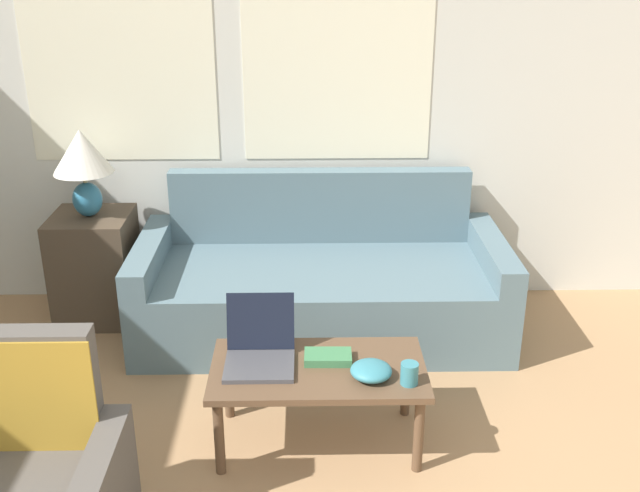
% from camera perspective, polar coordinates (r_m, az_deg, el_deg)
% --- Properties ---
extents(wall_back, '(6.03, 0.06, 2.60)m').
position_cam_1_polar(wall_back, '(4.51, -5.91, 11.72)').
color(wall_back, silver).
rests_on(wall_back, ground_plane).
extents(couch, '(2.08, 0.93, 0.86)m').
position_cam_1_polar(couch, '(4.36, 0.09, -3.04)').
color(couch, slate).
rests_on(couch, ground_plane).
extents(side_table, '(0.45, 0.45, 0.65)m').
position_cam_1_polar(side_table, '(4.64, -16.71, -1.54)').
color(side_table, '#4C3D2D').
rests_on(side_table, ground_plane).
extents(table_lamp, '(0.34, 0.34, 0.51)m').
position_cam_1_polar(table_lamp, '(4.43, -17.64, 6.31)').
color(table_lamp, teal).
rests_on(table_lamp, side_table).
extents(coffee_table, '(0.94, 0.52, 0.39)m').
position_cam_1_polar(coffee_table, '(3.34, -0.14, -9.85)').
color(coffee_table, brown).
rests_on(coffee_table, ground_plane).
extents(laptop, '(0.30, 0.33, 0.27)m').
position_cam_1_polar(laptop, '(3.33, -4.60, -7.82)').
color(laptop, '#47474C').
rests_on(laptop, coffee_table).
extents(cup_navy, '(0.08, 0.08, 0.10)m').
position_cam_1_polar(cup_navy, '(3.19, 6.83, -9.64)').
color(cup_navy, teal).
rests_on(cup_navy, coffee_table).
extents(snack_bowl, '(0.18, 0.18, 0.07)m').
position_cam_1_polar(snack_bowl, '(3.22, 3.92, -9.46)').
color(snack_bowl, teal).
rests_on(snack_bowl, coffee_table).
extents(book_red, '(0.21, 0.13, 0.04)m').
position_cam_1_polar(book_red, '(3.34, 0.61, -8.47)').
color(book_red, '#3D7A4C').
rests_on(book_red, coffee_table).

